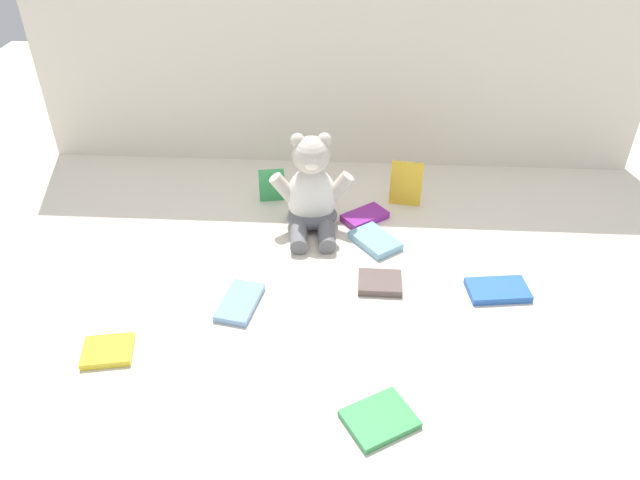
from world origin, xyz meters
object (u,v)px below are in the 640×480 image
object	(u,v)px
teddy_bear	(312,194)
book_case_1	(375,241)
book_case_7	(108,351)
book_case_6	(272,185)
book_case_4	(365,217)
book_case_0	(498,290)
book_case_5	(380,419)
book_case_3	(380,283)
book_case_2	(240,302)
book_case_8	(406,184)

from	to	relation	value
teddy_bear	book_case_1	xyz separation A→B (m)	(0.17, -0.07, -0.09)
book_case_1	book_case_7	bearing A→B (deg)	-1.14
teddy_bear	book_case_6	size ratio (longest dim) A/B	2.72
book_case_6	book_case_7	distance (m)	0.67
book_case_6	book_case_4	bearing A→B (deg)	-29.44
book_case_0	book_case_5	xyz separation A→B (m)	(-0.28, -0.38, -0.00)
book_case_1	book_case_7	size ratio (longest dim) A/B	1.26
book_case_1	book_case_6	size ratio (longest dim) A/B	1.29
teddy_bear	book_case_3	world-z (taller)	teddy_bear
book_case_3	book_case_4	bearing A→B (deg)	7.89
book_case_6	book_case_7	bearing A→B (deg)	-124.42
book_case_0	book_case_7	bearing A→B (deg)	-81.40
book_case_2	book_case_8	world-z (taller)	book_case_8
teddy_bear	book_case_8	distance (m)	0.29
book_case_4	book_case_8	xyz separation A→B (m)	(0.11, 0.09, 0.06)
book_case_3	book_case_7	xyz separation A→B (m)	(-0.56, -0.25, -0.00)
teddy_bear	book_case_7	bearing A→B (deg)	-133.39
book_case_6	teddy_bear	bearing A→B (deg)	-57.01
book_case_1	book_case_2	distance (m)	0.40
book_case_4	book_case_3	bearing A→B (deg)	-31.51
book_case_5	book_case_4	bearing A→B (deg)	-29.25
book_case_0	book_case_6	size ratio (longest dim) A/B	1.42
book_case_8	book_case_1	bearing A→B (deg)	-105.24
book_case_5	book_case_1	bearing A→B (deg)	-31.56
book_case_2	book_case_7	world-z (taller)	same
book_case_4	book_case_8	size ratio (longest dim) A/B	0.92
book_case_1	book_case_6	distance (m)	0.35
book_case_1	book_case_3	distance (m)	0.17
book_case_0	book_case_3	bearing A→B (deg)	-99.78
book_case_2	book_case_3	size ratio (longest dim) A/B	1.33
book_case_1	book_case_2	xyz separation A→B (m)	(-0.31, -0.25, -0.00)
book_case_3	book_case_5	bearing A→B (deg)	179.44
book_case_4	book_case_7	bearing A→B (deg)	-83.39
book_case_2	book_case_7	bearing A→B (deg)	-135.40
teddy_bear	book_case_4	distance (m)	0.17
book_case_6	book_case_7	size ratio (longest dim) A/B	0.97
book_case_1	book_case_7	distance (m)	0.69
book_case_8	book_case_0	bearing A→B (deg)	-55.01
book_case_5	book_case_6	size ratio (longest dim) A/B	1.25
book_case_5	book_case_6	distance (m)	0.81
book_case_6	book_case_2	bearing A→B (deg)	-103.62
book_case_5	book_case_6	bearing A→B (deg)	-10.53
book_case_4	book_case_7	size ratio (longest dim) A/B	1.20
book_case_5	book_case_7	bearing A→B (deg)	44.54
book_case_0	book_case_2	world-z (taller)	book_case_0
book_case_0	book_case_3	size ratio (longest dim) A/B	1.36
book_case_0	book_case_8	bearing A→B (deg)	-160.46
book_case_4	book_case_7	xyz separation A→B (m)	(-0.53, -0.53, -0.00)
book_case_1	book_case_3	bearing A→B (deg)	54.48
book_case_1	book_case_4	size ratio (longest dim) A/B	1.05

